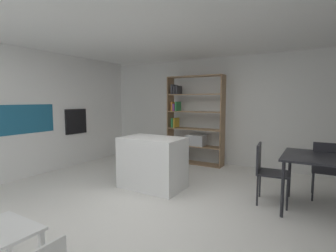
# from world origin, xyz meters

# --- Properties ---
(ground_plane) EXTENTS (10.20, 10.20, 0.00)m
(ground_plane) POSITION_xyz_m (0.00, 0.00, 0.00)
(ground_plane) COLOR silver
(ceiling_slab) EXTENTS (7.41, 6.24, 0.06)m
(ceiling_slab) POSITION_xyz_m (0.00, 0.00, 2.59)
(ceiling_slab) COLOR white
(ceiling_slab) RESTS_ON ground_plane
(back_partition) EXTENTS (7.41, 0.06, 2.56)m
(back_partition) POSITION_xyz_m (0.00, 3.09, 1.28)
(back_partition) COLOR silver
(back_partition) RESTS_ON ground_plane
(tall_cabinet_run_left) EXTENTS (0.62, 5.63, 2.56)m
(tall_cabinet_run_left) POSITION_xyz_m (-3.33, 0.00, 1.28)
(tall_cabinet_run_left) COLOR white
(tall_cabinet_run_left) RESTS_ON ground_plane
(cabinet_niche_splashback) EXTENTS (0.01, 1.27, 0.57)m
(cabinet_niche_splashback) POSITION_xyz_m (-3.02, -0.05, 1.17)
(cabinet_niche_splashback) COLOR #1E6084
(cabinet_niche_splashback) RESTS_ON ground_plane
(built_in_oven) EXTENTS (0.06, 0.58, 0.58)m
(built_in_oven) POSITION_xyz_m (-3.00, 1.18, 1.05)
(built_in_oven) COLOR black
(built_in_oven) RESTS_ON ground_plane
(kitchen_island) EXTENTS (1.08, 0.69, 0.90)m
(kitchen_island) POSITION_xyz_m (-0.54, 0.77, 0.45)
(kitchen_island) COLOR white
(kitchen_island) RESTS_ON ground_plane
(open_bookshelf) EXTENTS (1.40, 0.33, 2.12)m
(open_bookshelf) POSITION_xyz_m (-0.72, 2.74, 0.94)
(open_bookshelf) COLOR #997551
(open_bookshelf) RESTS_ON ground_plane
(child_table) EXTENTS (0.60, 0.44, 0.50)m
(child_table) POSITION_xyz_m (-0.23, -1.86, 0.41)
(child_table) COLOR white
(child_table) RESTS_ON ground_plane
(dining_table) EXTENTS (1.14, 0.97, 0.78)m
(dining_table) POSITION_xyz_m (2.09, 1.12, 0.71)
(dining_table) COLOR #232328
(dining_table) RESTS_ON ground_plane
(dining_chair_island_side) EXTENTS (0.50, 0.48, 0.89)m
(dining_chair_island_side) POSITION_xyz_m (1.30, 1.11, 0.54)
(dining_chair_island_side) COLOR #232328
(dining_chair_island_side) RESTS_ON ground_plane
(dining_chair_far) EXTENTS (0.44, 0.46, 0.92)m
(dining_chair_far) POSITION_xyz_m (2.09, 1.62, 0.54)
(dining_chair_far) COLOR #232328
(dining_chair_far) RESTS_ON ground_plane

